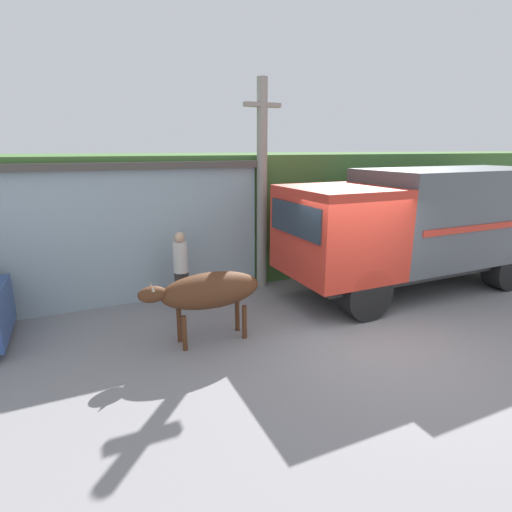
% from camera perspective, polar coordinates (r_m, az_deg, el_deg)
% --- Properties ---
extents(ground_plane, '(60.00, 60.00, 0.00)m').
position_cam_1_polar(ground_plane, '(8.24, 15.21, -10.41)').
color(ground_plane, gray).
extents(hillside_embankment, '(32.00, 5.40, 3.32)m').
position_cam_1_polar(hillside_embankment, '(12.92, -1.90, 7.04)').
color(hillside_embankment, '#426B33').
rests_on(hillside_embankment, ground_plane).
extents(building_backdrop, '(6.02, 2.70, 3.19)m').
position_cam_1_polar(building_backdrop, '(10.51, -17.39, 4.21)').
color(building_backdrop, '#99ADB7').
rests_on(building_backdrop, ground_plane).
extents(cargo_truck, '(7.16, 2.38, 2.99)m').
position_cam_1_polar(cargo_truck, '(10.68, 22.97, 4.45)').
color(cargo_truck, '#2D2D2D').
rests_on(cargo_truck, ground_plane).
extents(brown_cow, '(2.22, 0.66, 1.32)m').
position_cam_1_polar(brown_cow, '(7.31, -6.79, -5.02)').
color(brown_cow, '#512D19').
rests_on(brown_cow, ground_plane).
extents(pedestrian_on_hill, '(0.39, 0.39, 1.71)m').
position_cam_1_polar(pedestrian_on_hill, '(9.06, -10.68, -1.34)').
color(pedestrian_on_hill, '#38332D').
rests_on(pedestrian_on_hill, ground_plane).
extents(utility_pole, '(0.90, 0.25, 5.06)m').
position_cam_1_polar(utility_pole, '(9.91, 0.86, 10.25)').
color(utility_pole, gray).
rests_on(utility_pole, ground_plane).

